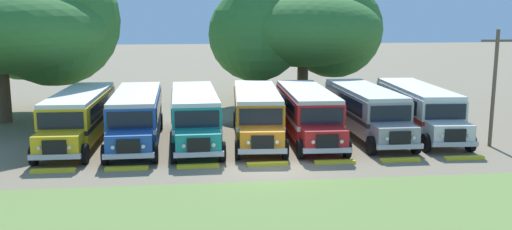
{
  "coord_description": "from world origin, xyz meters",
  "views": [
    {
      "loc": [
        -3.51,
        -25.06,
        7.19
      ],
      "look_at": [
        0.0,
        5.22,
        1.6
      ],
      "focal_mm": 38.8,
      "sensor_mm": 36.0,
      "label": 1
    }
  ],
  "objects_px": {
    "secondary_tree": "(8,27)",
    "utility_pole": "(494,84)",
    "parked_bus_slot_5": "(365,109)",
    "broad_shade_tree": "(302,30)",
    "parked_bus_slot_4": "(307,111)",
    "parked_bus_slot_3": "(257,111)",
    "parked_bus_slot_1": "(137,114)",
    "parked_bus_slot_6": "(418,107)",
    "parked_bus_slot_0": "(80,115)",
    "parked_bus_slot_2": "(195,113)"
  },
  "relations": [
    {
      "from": "secondary_tree",
      "to": "utility_pole",
      "type": "height_order",
      "value": "secondary_tree"
    },
    {
      "from": "parked_bus_slot_5",
      "to": "broad_shade_tree",
      "type": "relative_size",
      "value": 0.73
    },
    {
      "from": "parked_bus_slot_4",
      "to": "parked_bus_slot_5",
      "type": "relative_size",
      "value": 1.0
    },
    {
      "from": "parked_bus_slot_3",
      "to": "broad_shade_tree",
      "type": "distance_m",
      "value": 15.59
    },
    {
      "from": "parked_bus_slot_1",
      "to": "parked_bus_slot_6",
      "type": "xyz_separation_m",
      "value": [
        16.86,
        0.49,
        0.0
      ]
    },
    {
      "from": "parked_bus_slot_6",
      "to": "parked_bus_slot_1",
      "type": "bearing_deg",
      "value": -84.75
    },
    {
      "from": "parked_bus_slot_4",
      "to": "parked_bus_slot_6",
      "type": "relative_size",
      "value": 1.0
    },
    {
      "from": "parked_bus_slot_6",
      "to": "parked_bus_slot_0",
      "type": "bearing_deg",
      "value": -85.67
    },
    {
      "from": "parked_bus_slot_5",
      "to": "broad_shade_tree",
      "type": "distance_m",
      "value": 14.52
    },
    {
      "from": "parked_bus_slot_6",
      "to": "secondary_tree",
      "type": "bearing_deg",
      "value": -101.6
    },
    {
      "from": "parked_bus_slot_3",
      "to": "utility_pole",
      "type": "relative_size",
      "value": 1.71
    },
    {
      "from": "parked_bus_slot_5",
      "to": "parked_bus_slot_4",
      "type": "bearing_deg",
      "value": -84.68
    },
    {
      "from": "parked_bus_slot_1",
      "to": "broad_shade_tree",
      "type": "bearing_deg",
      "value": 137.58
    },
    {
      "from": "parked_bus_slot_2",
      "to": "secondary_tree",
      "type": "bearing_deg",
      "value": -123.34
    },
    {
      "from": "parked_bus_slot_3",
      "to": "parked_bus_slot_5",
      "type": "xyz_separation_m",
      "value": [
        6.58,
        0.16,
        0.0
      ]
    },
    {
      "from": "parked_bus_slot_1",
      "to": "secondary_tree",
      "type": "distance_m",
      "value": 12.59
    },
    {
      "from": "broad_shade_tree",
      "to": "parked_bus_slot_4",
      "type": "bearing_deg",
      "value": -99.76
    },
    {
      "from": "parked_bus_slot_3",
      "to": "parked_bus_slot_5",
      "type": "bearing_deg",
      "value": 95.19
    },
    {
      "from": "parked_bus_slot_3",
      "to": "parked_bus_slot_0",
      "type": "bearing_deg",
      "value": -86.69
    },
    {
      "from": "parked_bus_slot_1",
      "to": "secondary_tree",
      "type": "relative_size",
      "value": 0.71
    },
    {
      "from": "parked_bus_slot_2",
      "to": "secondary_tree",
      "type": "relative_size",
      "value": 0.71
    },
    {
      "from": "parked_bus_slot_6",
      "to": "utility_pole",
      "type": "bearing_deg",
      "value": 36.78
    },
    {
      "from": "parked_bus_slot_0",
      "to": "parked_bus_slot_2",
      "type": "relative_size",
      "value": 1.0
    },
    {
      "from": "parked_bus_slot_4",
      "to": "parked_bus_slot_6",
      "type": "xyz_separation_m",
      "value": [
        6.99,
        0.53,
        0.0
      ]
    },
    {
      "from": "parked_bus_slot_0",
      "to": "parked_bus_slot_1",
      "type": "height_order",
      "value": "same"
    },
    {
      "from": "parked_bus_slot_3",
      "to": "parked_bus_slot_5",
      "type": "height_order",
      "value": "same"
    },
    {
      "from": "parked_bus_slot_6",
      "to": "secondary_tree",
      "type": "distance_m",
      "value": 27.14
    },
    {
      "from": "parked_bus_slot_4",
      "to": "broad_shade_tree",
      "type": "distance_m",
      "value": 15.0
    },
    {
      "from": "parked_bus_slot_2",
      "to": "parked_bus_slot_5",
      "type": "xyz_separation_m",
      "value": [
        10.2,
        0.4,
        0.0
      ]
    },
    {
      "from": "parked_bus_slot_3",
      "to": "broad_shade_tree",
      "type": "height_order",
      "value": "broad_shade_tree"
    },
    {
      "from": "secondary_tree",
      "to": "parked_bus_slot_5",
      "type": "bearing_deg",
      "value": -17.8
    },
    {
      "from": "parked_bus_slot_1",
      "to": "secondary_tree",
      "type": "height_order",
      "value": "secondary_tree"
    },
    {
      "from": "parked_bus_slot_3",
      "to": "broad_shade_tree",
      "type": "bearing_deg",
      "value": 162.66
    },
    {
      "from": "parked_bus_slot_5",
      "to": "parked_bus_slot_6",
      "type": "relative_size",
      "value": 0.99
    },
    {
      "from": "parked_bus_slot_3",
      "to": "parked_bus_slot_5",
      "type": "distance_m",
      "value": 6.58
    },
    {
      "from": "parked_bus_slot_2",
      "to": "secondary_tree",
      "type": "distance_m",
      "value": 15.14
    },
    {
      "from": "parked_bus_slot_1",
      "to": "parked_bus_slot_5",
      "type": "xyz_separation_m",
      "value": [
        13.48,
        0.3,
        0.0
      ]
    },
    {
      "from": "parked_bus_slot_2",
      "to": "broad_shade_tree",
      "type": "height_order",
      "value": "broad_shade_tree"
    },
    {
      "from": "parked_bus_slot_3",
      "to": "utility_pole",
      "type": "bearing_deg",
      "value": 77.84
    },
    {
      "from": "parked_bus_slot_0",
      "to": "parked_bus_slot_5",
      "type": "height_order",
      "value": "same"
    },
    {
      "from": "parked_bus_slot_0",
      "to": "parked_bus_slot_5",
      "type": "bearing_deg",
      "value": 91.14
    },
    {
      "from": "utility_pole",
      "to": "parked_bus_slot_3",
      "type": "bearing_deg",
      "value": 164.03
    },
    {
      "from": "parked_bus_slot_1",
      "to": "secondary_tree",
      "type": "bearing_deg",
      "value": -131.35
    },
    {
      "from": "parked_bus_slot_1",
      "to": "parked_bus_slot_5",
      "type": "distance_m",
      "value": 13.48
    },
    {
      "from": "parked_bus_slot_6",
      "to": "parked_bus_slot_4",
      "type": "bearing_deg",
      "value": -82.05
    },
    {
      "from": "parked_bus_slot_0",
      "to": "parked_bus_slot_6",
      "type": "xyz_separation_m",
      "value": [
        20.04,
        0.25,
        0.0
      ]
    },
    {
      "from": "parked_bus_slot_5",
      "to": "utility_pole",
      "type": "xyz_separation_m",
      "value": [
        5.95,
        -3.74,
        1.85
      ]
    },
    {
      "from": "parked_bus_slot_6",
      "to": "secondary_tree",
      "type": "relative_size",
      "value": 0.71
    },
    {
      "from": "parked_bus_slot_0",
      "to": "parked_bus_slot_3",
      "type": "distance_m",
      "value": 10.08
    },
    {
      "from": "parked_bus_slot_2",
      "to": "parked_bus_slot_5",
      "type": "relative_size",
      "value": 1.0
    }
  ]
}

